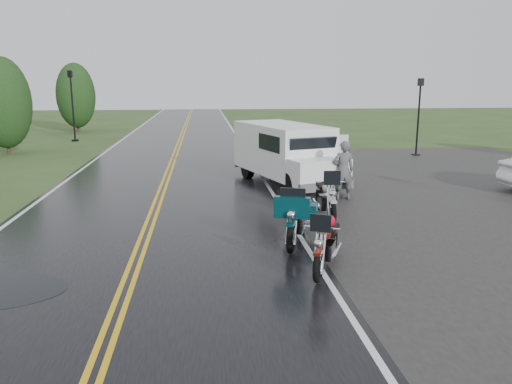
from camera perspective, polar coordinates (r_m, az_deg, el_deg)
ground at (r=11.17m, az=-13.44°, el=-7.57°), size 120.00×120.00×0.00m
road at (r=20.80m, az=-10.05°, el=1.93°), size 8.00×100.00×0.04m
parking_pad at (r=18.50m, az=25.07°, el=-0.40°), size 14.00×24.00×0.03m
motorcycle_red at (r=9.43m, az=7.19°, el=-6.95°), size 1.61×2.30×1.28m
motorcycle_teal at (r=10.91m, az=4.06°, el=-3.70°), size 1.64×2.63×1.46m
motorcycle_silver at (r=13.11m, az=8.70°, el=-1.11°), size 1.02×2.47×1.43m
van_white at (r=16.48m, az=3.83°, el=3.29°), size 3.85×6.17×2.27m
person_at_van at (r=16.29m, az=9.94°, el=2.35°), size 0.69×0.46×1.90m
lamp_post_far_left at (r=34.25m, az=-20.22°, el=9.21°), size 0.39×0.39×4.51m
lamp_post_far_right at (r=27.08m, az=18.07°, el=8.14°), size 0.34×0.34×3.98m
tree_left_mid at (r=29.55m, az=-26.79°, el=8.08°), size 2.77×2.77×4.33m
tree_left_far at (r=40.72m, az=-19.84°, el=9.58°), size 2.87×2.87×4.41m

